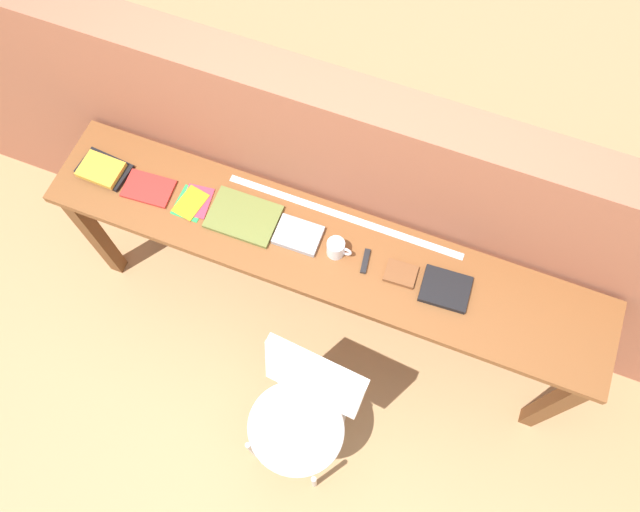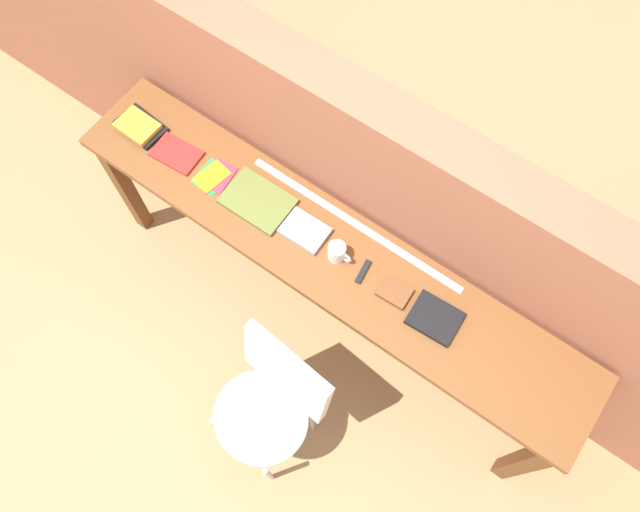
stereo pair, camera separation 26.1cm
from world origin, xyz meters
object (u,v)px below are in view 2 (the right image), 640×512
Objects in this scene: magazine_cycling at (177,154)px; pamphlet_pile_colourful at (214,176)px; book_open_centre at (258,201)px; mug at (337,252)px; chair_white_moulded at (270,402)px; multitool_folded at (363,272)px; leather_journal_brown at (394,292)px; book_stack_leftmost at (139,126)px; book_repair_rightmost at (435,318)px.

pamphlet_pile_colourful is at bearing -1.87° from magazine_cycling.
mug is (0.43, -0.01, 0.03)m from book_open_centre.
chair_white_moulded is 0.74m from mug.
magazine_cycling is at bearing -179.23° from mug.
multitool_folded reaches higher than chair_white_moulded.
leather_journal_brown is at bearing -1.48° from book_open_centre.
pamphlet_pile_colourful is 0.24m from book_open_centre.
book_open_centre is (0.68, 0.01, -0.01)m from book_stack_leftmost.
multitool_folded is (1.24, 0.01, -0.01)m from book_stack_leftmost.
book_repair_rightmost is (0.19, 0.00, 0.00)m from leather_journal_brown.
book_repair_rightmost is at bearing -0.19° from multitool_folded.
book_open_centre is (0.24, 0.01, 0.01)m from pamphlet_pile_colourful.
mug is (0.67, 0.00, 0.04)m from pamphlet_pile_colourful.
leather_journal_brown is (0.96, 0.00, 0.01)m from pamphlet_pile_colourful.
mug reaches higher than leather_journal_brown.
book_open_centre is at bearing -1.44° from magazine_cycling.
book_repair_rightmost is (0.40, 0.62, 0.37)m from chair_white_moulded.
magazine_cycling is 1.66× the size of leather_journal_brown.
book_stack_leftmost is 1.40m from leather_journal_brown.
book_open_centre is at bearing 179.37° from multitool_folded.
chair_white_moulded is 0.72m from multitool_folded.
pamphlet_pile_colourful is at bearing 177.12° from leather_journal_brown.
book_stack_leftmost is 1.28× the size of pamphlet_pile_colourful.
leather_journal_brown reaches higher than pamphlet_pile_colourful.
book_stack_leftmost is (-1.19, 0.61, 0.37)m from chair_white_moulded.
chair_white_moulded is 4.82× the size of pamphlet_pile_colourful.
book_open_centre is 0.72m from leather_journal_brown.
book_open_centre is 1.51× the size of book_repair_rightmost.
mug reaches higher than chair_white_moulded.
multitool_folded is (0.05, 0.62, 0.36)m from chair_white_moulded.
book_stack_leftmost reaches higher than book_open_centre.
pamphlet_pile_colourful is 0.96m from leather_journal_brown.
book_repair_rightmost is (1.15, 0.01, 0.01)m from pamphlet_pile_colourful.
book_stack_leftmost reaches higher than magazine_cycling.
leather_journal_brown reaches higher than book_open_centre.
magazine_cycling is 1.01m from multitool_folded.
book_stack_leftmost is 0.44m from pamphlet_pile_colourful.
mug is 0.13m from multitool_folded.
pamphlet_pile_colourful is 1.42× the size of leather_journal_brown.
chair_white_moulded is 0.75m from leather_journal_brown.
pamphlet_pile_colourful is at bearing 140.80° from chair_white_moulded.
mug is (1.11, 0.00, 0.02)m from book_stack_leftmost.
chair_white_moulded is at bearing -126.26° from book_repair_rightmost.
book_repair_rightmost reaches higher than chair_white_moulded.
pamphlet_pile_colourful is 1.15m from book_repair_rightmost.
leather_journal_brown is at bearing 0.22° from book_stack_leftmost.
chair_white_moulded is 4.49× the size of book_repair_rightmost.
leather_journal_brown is at bearing 0.27° from pamphlet_pile_colourful.
magazine_cycling is 1.17m from leather_journal_brown.
book_repair_rightmost is (0.48, 0.00, -0.03)m from mug.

